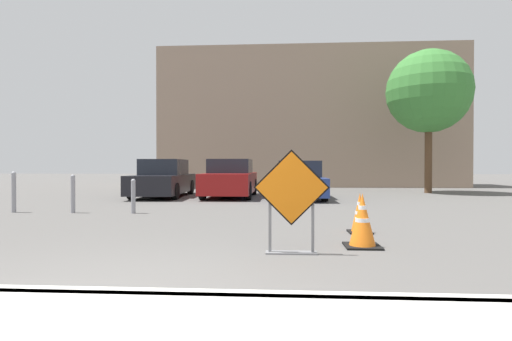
{
  "coord_description": "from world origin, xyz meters",
  "views": [
    {
      "loc": [
        1.61,
        -3.35,
        1.22
      ],
      "look_at": [
        0.96,
        6.79,
        1.1
      ],
      "focal_mm": 28.0,
      "sensor_mm": 36.0,
      "label": 1
    }
  ],
  "objects_px": {
    "road_closed_sign": "(291,197)",
    "bollard_nearest": "(133,195)",
    "traffic_cone_second": "(360,213)",
    "traffic_cone_nearest": "(362,221)",
    "parked_car_second": "(230,179)",
    "bollard_third": "(14,191)",
    "parked_car_nearest": "(164,180)",
    "parked_car_third": "(299,181)",
    "bollard_second": "(73,193)"
  },
  "relations": [
    {
      "from": "parked_car_third",
      "to": "bollard_third",
      "type": "bearing_deg",
      "value": 34.34
    },
    {
      "from": "bollard_nearest",
      "to": "bollard_third",
      "type": "relative_size",
      "value": 0.83
    },
    {
      "from": "road_closed_sign",
      "to": "bollard_second",
      "type": "relative_size",
      "value": 1.45
    },
    {
      "from": "traffic_cone_nearest",
      "to": "traffic_cone_second",
      "type": "height_order",
      "value": "traffic_cone_nearest"
    },
    {
      "from": "parked_car_second",
      "to": "bollard_nearest",
      "type": "height_order",
      "value": "parked_car_second"
    },
    {
      "from": "traffic_cone_nearest",
      "to": "parked_car_second",
      "type": "height_order",
      "value": "parked_car_second"
    },
    {
      "from": "traffic_cone_nearest",
      "to": "bollard_second",
      "type": "relative_size",
      "value": 0.81
    },
    {
      "from": "bollard_third",
      "to": "parked_car_second",
      "type": "bearing_deg",
      "value": 48.0
    },
    {
      "from": "road_closed_sign",
      "to": "bollard_nearest",
      "type": "bearing_deg",
      "value": 131.17
    },
    {
      "from": "bollard_third",
      "to": "traffic_cone_nearest",
      "type": "bearing_deg",
      "value": -25.67
    },
    {
      "from": "traffic_cone_nearest",
      "to": "bollard_third",
      "type": "xyz_separation_m",
      "value": [
        -8.21,
        3.94,
        0.17
      ]
    },
    {
      "from": "bollard_nearest",
      "to": "bollard_third",
      "type": "distance_m",
      "value": 3.2
    },
    {
      "from": "parked_car_nearest",
      "to": "bollard_nearest",
      "type": "height_order",
      "value": "parked_car_nearest"
    },
    {
      "from": "bollard_second",
      "to": "bollard_third",
      "type": "bearing_deg",
      "value": 180.0
    },
    {
      "from": "traffic_cone_second",
      "to": "bollard_nearest",
      "type": "xyz_separation_m",
      "value": [
        -5.22,
        2.65,
        0.12
      ]
    },
    {
      "from": "parked_car_third",
      "to": "bollard_nearest",
      "type": "relative_size",
      "value": 5.3
    },
    {
      "from": "bollard_third",
      "to": "parked_car_nearest",
      "type": "bearing_deg",
      "value": 67.41
    },
    {
      "from": "road_closed_sign",
      "to": "parked_car_second",
      "type": "height_order",
      "value": "parked_car_second"
    },
    {
      "from": "traffic_cone_nearest",
      "to": "bollard_third",
      "type": "distance_m",
      "value": 9.11
    },
    {
      "from": "traffic_cone_nearest",
      "to": "bollard_third",
      "type": "relative_size",
      "value": 0.75
    },
    {
      "from": "road_closed_sign",
      "to": "bollard_nearest",
      "type": "relative_size",
      "value": 1.63
    },
    {
      "from": "traffic_cone_nearest",
      "to": "parked_car_nearest",
      "type": "height_order",
      "value": "parked_car_nearest"
    },
    {
      "from": "parked_car_second",
      "to": "parked_car_third",
      "type": "relative_size",
      "value": 0.92
    },
    {
      "from": "road_closed_sign",
      "to": "parked_car_second",
      "type": "xyz_separation_m",
      "value": [
        -2.14,
        10.05,
        -0.1
      ]
    },
    {
      "from": "road_closed_sign",
      "to": "traffic_cone_second",
      "type": "distance_m",
      "value": 2.29
    },
    {
      "from": "bollard_second",
      "to": "road_closed_sign",
      "type": "bearing_deg",
      "value": -39.1
    },
    {
      "from": "traffic_cone_nearest",
      "to": "bollard_third",
      "type": "height_order",
      "value": "bollard_third"
    },
    {
      "from": "bollard_nearest",
      "to": "bollard_third",
      "type": "xyz_separation_m",
      "value": [
        -3.2,
        0.0,
        0.09
      ]
    },
    {
      "from": "parked_car_nearest",
      "to": "parked_car_third",
      "type": "xyz_separation_m",
      "value": [
        5.34,
        -0.29,
        -0.03
      ]
    },
    {
      "from": "traffic_cone_nearest",
      "to": "traffic_cone_second",
      "type": "distance_m",
      "value": 1.31
    },
    {
      "from": "parked_car_third",
      "to": "traffic_cone_second",
      "type": "bearing_deg",
      "value": 95.18
    },
    {
      "from": "road_closed_sign",
      "to": "bollard_third",
      "type": "height_order",
      "value": "road_closed_sign"
    },
    {
      "from": "parked_car_third",
      "to": "bollard_third",
      "type": "distance_m",
      "value": 9.31
    },
    {
      "from": "parked_car_nearest",
      "to": "bollard_second",
      "type": "bearing_deg",
      "value": 80.61
    },
    {
      "from": "road_closed_sign",
      "to": "parked_car_third",
      "type": "bearing_deg",
      "value": 86.89
    },
    {
      "from": "road_closed_sign",
      "to": "bollard_third",
      "type": "bearing_deg",
      "value": 147.77
    },
    {
      "from": "road_closed_sign",
      "to": "traffic_cone_second",
      "type": "xyz_separation_m",
      "value": [
        1.29,
        1.85,
        -0.44
      ]
    },
    {
      "from": "parked_car_second",
      "to": "bollard_nearest",
      "type": "distance_m",
      "value": 5.83
    },
    {
      "from": "parked_car_third",
      "to": "bollard_second",
      "type": "bearing_deg",
      "value": 40.82
    },
    {
      "from": "parked_car_second",
      "to": "parked_car_nearest",
      "type": "bearing_deg",
      "value": -0.44
    },
    {
      "from": "road_closed_sign",
      "to": "parked_car_nearest",
      "type": "xyz_separation_m",
      "value": [
        -4.81,
        10.08,
        -0.11
      ]
    },
    {
      "from": "parked_car_second",
      "to": "bollard_second",
      "type": "xyz_separation_m",
      "value": [
        -3.39,
        -5.55,
        -0.17
      ]
    },
    {
      "from": "traffic_cone_second",
      "to": "parked_car_second",
      "type": "distance_m",
      "value": 8.89
    },
    {
      "from": "parked_car_nearest",
      "to": "bollard_second",
      "type": "height_order",
      "value": "parked_car_nearest"
    },
    {
      "from": "traffic_cone_nearest",
      "to": "bollard_nearest",
      "type": "height_order",
      "value": "bollard_nearest"
    },
    {
      "from": "parked_car_nearest",
      "to": "bollard_nearest",
      "type": "distance_m",
      "value": 5.65
    },
    {
      "from": "road_closed_sign",
      "to": "bollard_second",
      "type": "height_order",
      "value": "road_closed_sign"
    },
    {
      "from": "bollard_third",
      "to": "bollard_second",
      "type": "bearing_deg",
      "value": 0.0
    },
    {
      "from": "parked_car_nearest",
      "to": "parked_car_third",
      "type": "bearing_deg",
      "value": 174.85
    },
    {
      "from": "bollard_second",
      "to": "bollard_third",
      "type": "distance_m",
      "value": 1.6
    }
  ]
}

